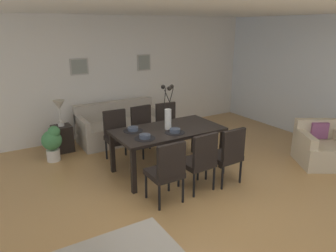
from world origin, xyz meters
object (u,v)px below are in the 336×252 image
dining_table (168,133)px  dining_chair_near_left (167,169)px  bowl_near_right (133,129)px  armchair (322,148)px  table_lamp (59,107)px  sofa (121,127)px  dining_chair_far_right (144,128)px  potted_plant (52,142)px  bowl_far_left (175,130)px  side_table (63,138)px  dining_chair_near_right (117,133)px  dining_chair_mid_left (228,153)px  framed_picture_left (79,67)px  bowl_near_left (145,136)px  centerpiece_vase (168,113)px  dining_chair_mid_right (168,124)px  framed_picture_center (144,62)px

dining_table → dining_chair_near_left: dining_chair_near_left is taller
bowl_near_right → armchair: (3.04, -1.40, -0.49)m
table_lamp → sofa: bearing=0.7°
dining_chair_far_right → potted_plant: size_ratio=1.37×
bowl_far_left → armchair: 2.73m
bowl_near_right → bowl_far_left: (0.54, -0.43, 0.00)m
dining_chair_near_left → bowl_near_right: dining_chair_near_left is taller
side_table → table_lamp: bearing=116.6°
dining_chair_near_right → dining_chair_far_right: size_ratio=1.00×
dining_chair_far_right → dining_chair_mid_left: (0.53, -1.78, 0.00)m
side_table → framed_picture_left: size_ratio=1.38×
dining_chair_near_right → bowl_near_left: 1.11m
dining_chair_near_left → centerpiece_vase: bearing=58.2°
dining_chair_mid_right → table_lamp: bearing=152.9°
dining_chair_near_right → potted_plant: (-1.04, 0.55, -0.14)m
dining_table → bowl_near_left: bearing=-158.4°
bowl_near_left → table_lamp: size_ratio=0.33×
framed_picture_center → bowl_near_left: bearing=-117.0°
dining_table → centerpiece_vase: centerpiece_vase is taller
dining_chair_mid_right → bowl_near_right: size_ratio=5.41×
dining_chair_far_right → armchair: bearing=-39.8°
centerpiece_vase → armchair: size_ratio=0.67×
framed_picture_center → armchair: bearing=-63.4°
bowl_far_left → sofa: 2.11m
sofa → armchair: 3.98m
dining_chair_near_right → sofa: size_ratio=0.51×
table_lamp → potted_plant: size_ratio=0.76×
centerpiece_vase → side_table: centerpiece_vase is taller
armchair → potted_plant: size_ratio=1.64×
side_table → potted_plant: (-0.27, -0.40, 0.11)m
dining_chair_far_right → framed_picture_left: bearing=117.9°
dining_chair_far_right → table_lamp: (-1.34, 0.92, 0.38)m
dining_chair_far_right → dining_chair_mid_left: same height
dining_table → framed_picture_left: (-0.75, 2.31, 0.91)m
dining_chair_near_left → armchair: (3.06, -0.28, -0.23)m
side_table → dining_chair_mid_left: bearing=-55.4°
bowl_far_left → framed_picture_center: bearing=73.5°
dining_chair_near_right → dining_chair_mid_right: size_ratio=1.00×
bowl_near_right → potted_plant: (-1.06, 1.20, -0.41)m
bowl_far_left → framed_picture_left: size_ratio=0.45×
dining_table → dining_chair_near_right: bearing=122.9°
framed_picture_center → bowl_far_left: bearing=-106.5°
dining_chair_mid_right → framed_picture_center: (0.22, 1.45, 1.06)m
bowl_near_left → bowl_far_left: (0.54, 0.00, 0.00)m
bowl_far_left → potted_plant: (-1.60, 1.63, -0.41)m
dining_table → bowl_near_left: bowl_near_left is taller
centerpiece_vase → dining_chair_near_left: bearing=-121.8°
dining_chair_mid_left → dining_table: bearing=120.9°
table_lamp → framed_picture_left: 1.03m
framed_picture_left → dining_chair_mid_right: bearing=-48.7°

